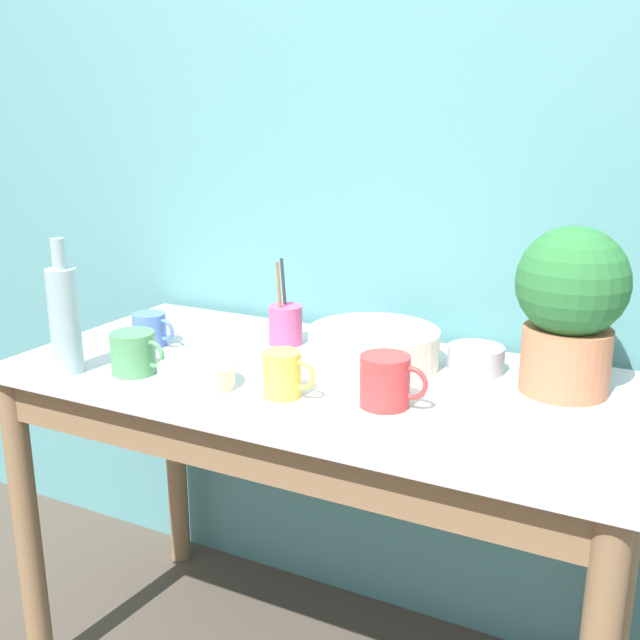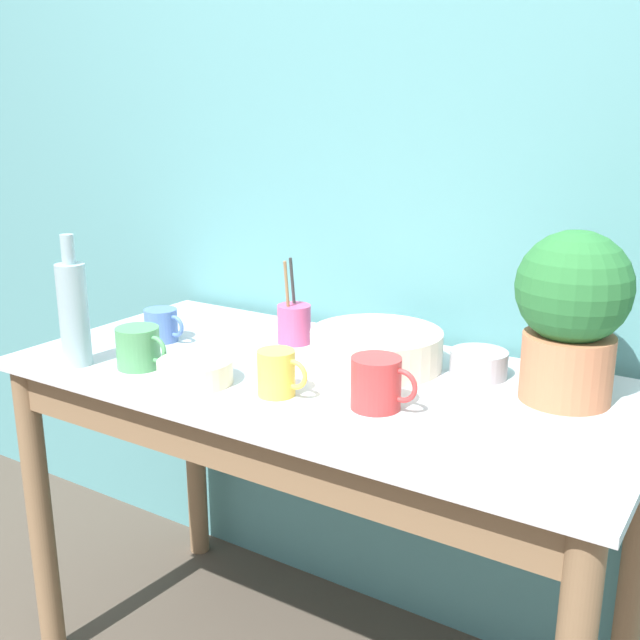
# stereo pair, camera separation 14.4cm
# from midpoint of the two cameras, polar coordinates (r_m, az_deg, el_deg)

# --- Properties ---
(wall_back) EXTENTS (6.00, 0.05, 2.40)m
(wall_back) POSITION_cam_midpoint_polar(r_m,az_deg,el_deg) (1.88, 3.25, 10.83)
(wall_back) COLOR teal
(wall_back) RESTS_ON ground_plane
(counter_table) EXTENTS (1.37, 0.66, 0.81)m
(counter_table) POSITION_cam_midpoint_polar(r_m,az_deg,el_deg) (1.67, -2.92, -9.44)
(counter_table) COLOR #846647
(counter_table) RESTS_ON ground_plane
(potted_plant) EXTENTS (0.22, 0.22, 0.34)m
(potted_plant) POSITION_cam_midpoint_polar(r_m,az_deg,el_deg) (1.53, 16.03, 1.11)
(potted_plant) COLOR #B7704C
(potted_plant) RESTS_ON counter_table
(bowl_wash_large) EXTENTS (0.29, 0.29, 0.08)m
(bowl_wash_large) POSITION_cam_midpoint_polar(r_m,az_deg,el_deg) (1.67, 1.65, -2.09)
(bowl_wash_large) COLOR beige
(bowl_wash_large) RESTS_ON counter_table
(bottle_tall) EXTENTS (0.06, 0.06, 0.29)m
(bottle_tall) POSITION_cam_midpoint_polar(r_m,az_deg,el_deg) (1.71, -21.20, 0.13)
(bottle_tall) COLOR #93B2BC
(bottle_tall) RESTS_ON counter_table
(mug_red) EXTENTS (0.14, 0.10, 0.10)m
(mug_red) POSITION_cam_midpoint_polar(r_m,az_deg,el_deg) (1.43, 2.20, -4.72)
(mug_red) COLOR #C63838
(mug_red) RESTS_ON counter_table
(mug_blue) EXTENTS (0.11, 0.08, 0.08)m
(mug_blue) POSITION_cam_midpoint_polar(r_m,az_deg,el_deg) (1.87, -14.97, -0.73)
(mug_blue) COLOR #4C70B7
(mug_blue) RESTS_ON counter_table
(mug_green) EXTENTS (0.13, 0.10, 0.09)m
(mug_green) POSITION_cam_midpoint_polar(r_m,az_deg,el_deg) (1.68, -16.39, -2.45)
(mug_green) COLOR #4C935B
(mug_green) RESTS_ON counter_table
(mug_yellow) EXTENTS (0.11, 0.08, 0.09)m
(mug_yellow) POSITION_cam_midpoint_polar(r_m,az_deg,el_deg) (1.49, -5.57, -4.18)
(mug_yellow) COLOR #E5CC4C
(mug_yellow) RESTS_ON counter_table
(bowl_small_steel) EXTENTS (0.12, 0.12, 0.06)m
(bowl_small_steel) POSITION_cam_midpoint_polar(r_m,az_deg,el_deg) (1.65, 9.37, -2.97)
(bowl_small_steel) COLOR #A8A8B2
(bowl_small_steel) RESTS_ON counter_table
(bowl_small_cream) EXTENTS (0.16, 0.16, 0.05)m
(bowl_small_cream) POSITION_cam_midpoint_polar(r_m,az_deg,el_deg) (1.57, -11.98, -4.18)
(bowl_small_cream) COLOR beige
(bowl_small_cream) RESTS_ON counter_table
(utensil_cup) EXTENTS (0.08, 0.08, 0.21)m
(utensil_cup) POSITION_cam_midpoint_polar(r_m,az_deg,el_deg) (1.82, -4.91, -0.33)
(utensil_cup) COLOR #CC4C7F
(utensil_cup) RESTS_ON counter_table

